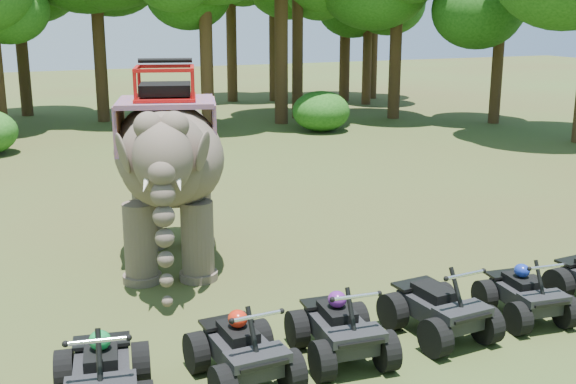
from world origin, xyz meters
The scene contains 19 objects.
ground centered at (0.00, 0.00, 0.00)m, with size 110.00×110.00×0.00m, color #47381E.
elephant centered at (-1.81, 3.35, 2.14)m, with size 2.25×5.10×4.29m, color brown, non-canonical shape.
atv_0 centered at (-4.11, -2.06, 0.67)m, with size 1.32×1.81×1.34m, color black, non-canonical shape.
atv_1 centered at (-2.09, -2.05, 0.65)m, with size 1.28×1.75×1.30m, color black, non-canonical shape.
atv_2 centered at (-0.45, -1.97, 0.65)m, with size 1.28×1.76×1.30m, color black, non-canonical shape.
atv_3 centered at (1.43, -1.89, 0.66)m, with size 1.30×1.78×1.32m, color black, non-canonical shape.
atv_4 centered at (3.22, -1.90, 0.60)m, with size 1.17×1.61×1.19m, color black, non-canonical shape.
tree_0 centered at (0.00, 24.20, 4.79)m, with size 6.70×6.70×9.57m, color #195114, non-canonical shape.
tree_1 centered at (3.89, 19.68, 4.44)m, with size 6.21×6.21×8.87m, color #195114, non-canonical shape.
tree_2 centered at (9.07, 21.61, 3.96)m, with size 5.54×5.54×7.91m, color #195114, non-canonical shape.
tree_3 centered at (13.43, 19.67, 4.76)m, with size 6.66×6.66×9.51m, color #195114, non-canonical shape.
tree_4 centered at (17.05, 16.48, 3.69)m, with size 5.17×5.17×7.38m, color #195114, non-canonical shape.
tree_30 centered at (7.69, 20.32, 5.43)m, with size 7.61×7.61×10.87m, color #195114, non-canonical shape.
tree_31 centered at (10.57, 28.46, 4.52)m, with size 6.33×6.33×9.04m, color #195114, non-canonical shape.
tree_34 centered at (8.20, 29.15, 4.86)m, with size 6.81×6.81×9.73m, color #195114, non-canonical shape.
tree_35 centered at (-3.28, 27.72, 4.69)m, with size 6.56×6.56×9.37m, color #195114, non-canonical shape.
tree_37 centered at (14.75, 24.88, 3.51)m, with size 4.92×4.92×7.03m, color #195114, non-canonical shape.
tree_39 centered at (16.43, 27.20, 3.98)m, with size 5.58×5.58×7.97m, color #195114, non-canonical shape.
tree_40 centered at (14.26, 26.66, 5.07)m, with size 7.10×7.10×10.15m, color #195114, non-canonical shape.
Camera 1 is at (-5.20, -11.18, 5.34)m, focal length 45.00 mm.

